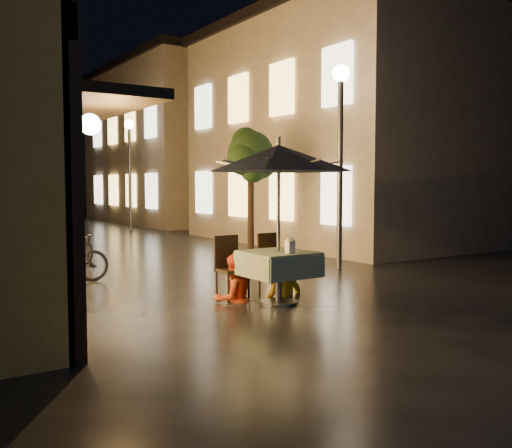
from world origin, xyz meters
TOP-DOWN VIEW (x-y plane):
  - ground at (0.00, 0.00)m, footprint 90.00×90.00m
  - east_building_near at (7.49, 6.50)m, footprint 7.30×9.30m
  - east_building_far at (7.49, 18.00)m, footprint 7.30×10.30m
  - street_tree at (2.41, 4.51)m, footprint 1.43×1.20m
  - streetlamp_near at (3.00, 2.00)m, footprint 0.36×0.36m
  - streetlamp_far at (3.00, 14.00)m, footprint 0.36×0.36m
  - cafe_table at (-0.15, -0.20)m, footprint 0.99×0.99m
  - patio_umbrella at (-0.15, -0.20)m, footprint 2.16×2.16m
  - cafe_chair_left at (-0.55, 0.54)m, footprint 0.42×0.42m
  - cafe_chair_right at (0.25, 0.54)m, footprint 0.42×0.42m
  - table_lantern at (-0.15, -0.48)m, footprint 0.16×0.16m
  - person_orange at (-0.59, 0.36)m, footprint 0.68×0.53m
  - person_yellow at (0.29, 0.32)m, footprint 1.04×0.70m
  - bicycle_0 at (-2.41, 3.21)m, footprint 1.72×0.66m
  - bicycle_1 at (-2.63, 3.92)m, footprint 1.77×1.06m
  - bicycle_2 at (-2.16, 5.06)m, footprint 1.90×0.82m
  - bicycle_3 at (-2.41, 6.61)m, footprint 1.88×1.14m
  - bicycle_4 at (-2.55, 6.89)m, footprint 1.86×1.27m

SIDE VIEW (x-z plane):
  - ground at x=0.00m, z-range 0.00..0.00m
  - bicycle_0 at x=-2.41m, z-range 0.00..0.89m
  - bicycle_4 at x=-2.55m, z-range 0.00..0.93m
  - bicycle_2 at x=-2.16m, z-range 0.00..0.97m
  - bicycle_1 at x=-2.63m, z-range 0.00..1.03m
  - cafe_chair_left at x=-0.55m, z-range 0.05..1.03m
  - cafe_chair_right at x=0.25m, z-range 0.05..1.03m
  - bicycle_3 at x=-2.41m, z-range 0.00..1.09m
  - cafe_table at x=-0.15m, z-range 0.20..0.98m
  - person_orange at x=-0.59m, z-range 0.00..1.37m
  - person_yellow at x=0.29m, z-range 0.00..1.49m
  - table_lantern at x=-0.15m, z-range 0.79..1.04m
  - patio_umbrella at x=-0.15m, z-range 0.92..3.38m
  - street_tree at x=2.41m, z-range 0.85..4.00m
  - streetlamp_near at x=3.00m, z-range 0.80..5.03m
  - streetlamp_far at x=3.00m, z-range 0.80..5.03m
  - east_building_near at x=7.49m, z-range 0.01..6.81m
  - east_building_far at x=7.49m, z-range 0.01..7.31m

